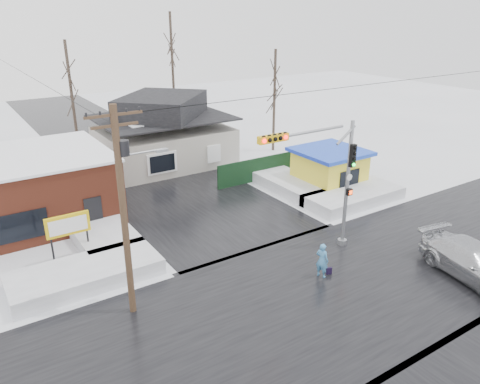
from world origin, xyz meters
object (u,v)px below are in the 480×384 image
traffic_signal (327,172)px  utility_pole (124,202)px  car (475,263)px  kiosk (329,169)px  marquee_sign (68,226)px  pedestrian (322,261)px

traffic_signal → utility_pole: (-10.36, 0.53, 0.57)m
utility_pole → car: size_ratio=1.56×
traffic_signal → kiosk: traffic_signal is taller
traffic_signal → kiosk: (7.07, 7.03, -3.08)m
traffic_signal → utility_pole: utility_pole is taller
kiosk → traffic_signal: bearing=-135.2°
marquee_sign → car: marquee_sign is taller
marquee_sign → pedestrian: marquee_sign is taller
utility_pole → traffic_signal: bearing=-2.9°
utility_pole → marquee_sign: bearing=100.1°
traffic_signal → pedestrian: size_ratio=3.93×
utility_pole → pedestrian: size_ratio=5.06×
utility_pole → car: utility_pole is taller
kiosk → marquee_sign: bearing=-178.4°
car → pedestrian: bearing=155.1°
traffic_signal → pedestrian: (-1.70, -1.84, -3.65)m
kiosk → pedestrian: 12.49m
kiosk → utility_pole: bearing=-159.6°
marquee_sign → car: 20.19m
marquee_sign → car: bearing=-38.3°
traffic_signal → pedestrian: bearing=-132.7°
traffic_signal → kiosk: bearing=44.8°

